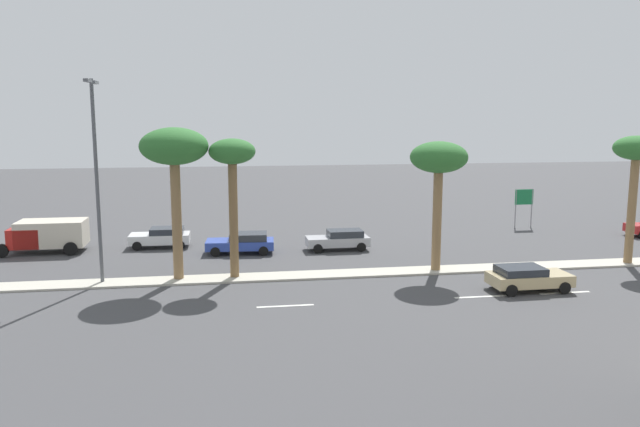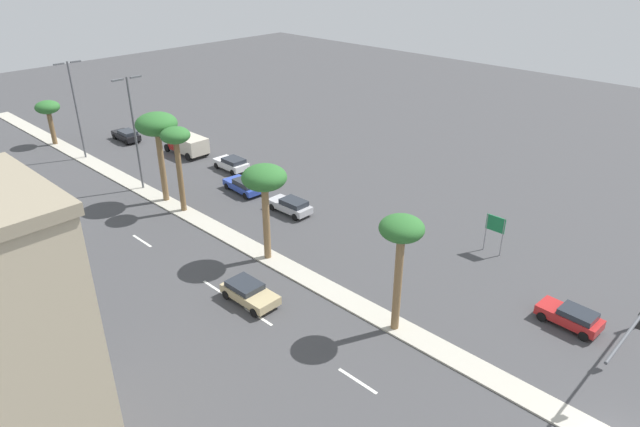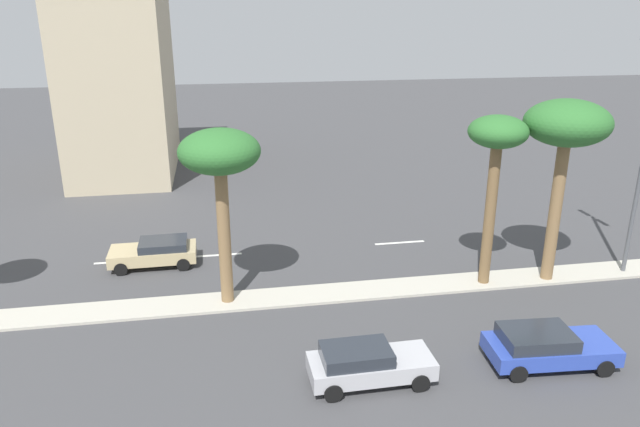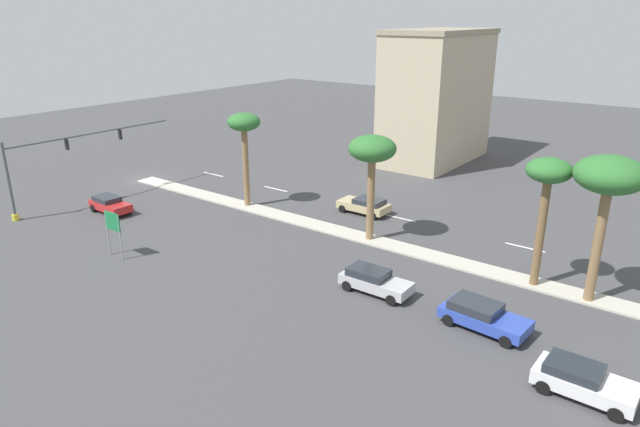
# 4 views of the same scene
# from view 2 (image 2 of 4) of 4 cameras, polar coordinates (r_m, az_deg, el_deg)

# --- Properties ---
(ground_plane) EXTENTS (160.00, 160.00, 0.00)m
(ground_plane) POSITION_cam_2_polar(r_m,az_deg,el_deg) (48.29, -10.26, -1.80)
(ground_plane) COLOR #424244
(median_curb) EXTENTS (1.80, 83.92, 0.12)m
(median_curb) POSITION_cam_2_polar(r_m,az_deg,el_deg) (55.45, -16.03, 1.45)
(median_curb) COLOR #B7B2A3
(median_curb) RESTS_ON ground
(lane_stripe_right) EXTENTS (0.20, 2.80, 0.01)m
(lane_stripe_right) POSITION_cam_2_polar(r_m,az_deg,el_deg) (32.86, 3.86, -16.70)
(lane_stripe_right) COLOR silver
(lane_stripe_right) RESTS_ON ground
(lane_stripe_inboard) EXTENTS (0.20, 2.80, 0.01)m
(lane_stripe_inboard) POSITION_cam_2_polar(r_m,az_deg,el_deg) (37.63, -6.36, -10.40)
(lane_stripe_inboard) COLOR silver
(lane_stripe_inboard) RESTS_ON ground
(lane_stripe_trailing) EXTENTS (0.20, 2.80, 0.01)m
(lane_stripe_trailing) POSITION_cam_2_polar(r_m,az_deg,el_deg) (40.73, -10.62, -7.57)
(lane_stripe_trailing) COLOR silver
(lane_stripe_trailing) RESTS_ON ground
(lane_stripe_near) EXTENTS (0.20, 2.80, 0.01)m
(lane_stripe_near) POSITION_cam_2_polar(r_m,az_deg,el_deg) (48.31, -17.73, -2.69)
(lane_stripe_near) COLOR silver
(lane_stripe_near) RESTS_ON ground
(directional_road_sign) EXTENTS (0.10, 1.58, 3.19)m
(directional_road_sign) POSITION_cam_2_polar(r_m,az_deg,el_deg) (45.38, 17.47, -1.33)
(directional_road_sign) COLOR gray
(directional_road_sign) RESTS_ON ground
(palm_tree_near) EXTENTS (2.71, 2.71, 7.88)m
(palm_tree_near) POSITION_cam_2_polar(r_m,az_deg,el_deg) (33.01, 8.30, -2.30)
(palm_tree_near) COLOR olive
(palm_tree_near) RESTS_ON median_curb
(palm_tree_far) EXTENTS (3.35, 3.35, 7.61)m
(palm_tree_far) POSITION_cam_2_polar(r_m,az_deg,el_deg) (40.89, -5.71, 3.32)
(palm_tree_far) COLOR olive
(palm_tree_far) RESTS_ON median_curb
(palm_tree_left) EXTENTS (2.59, 2.59, 7.83)m
(palm_tree_left) POSITION_cam_2_polar(r_m,az_deg,el_deg) (50.07, -14.52, 7.15)
(palm_tree_left) COLOR brown
(palm_tree_left) RESTS_ON median_curb
(palm_tree_rear) EXTENTS (3.74, 3.74, 8.45)m
(palm_tree_rear) POSITION_cam_2_polar(r_m,az_deg,el_deg) (52.54, -16.35, 8.49)
(palm_tree_rear) COLOR olive
(palm_tree_rear) RESTS_ON median_curb
(palm_tree_leading) EXTENTS (2.78, 2.78, 5.27)m
(palm_tree_leading) POSITION_cam_2_polar(r_m,az_deg,el_deg) (74.08, -26.07, 9.57)
(palm_tree_leading) COLOR brown
(palm_tree_leading) RESTS_ON median_curb
(street_lamp_near) EXTENTS (2.90, 0.24, 11.00)m
(street_lamp_near) POSITION_cam_2_polar(r_m,az_deg,el_deg) (56.23, -18.50, 8.48)
(street_lamp_near) COLOR #515459
(street_lamp_near) RESTS_ON median_curb
(street_lamp_left) EXTENTS (2.90, 0.24, 10.70)m
(street_lamp_left) POSITION_cam_2_polar(r_m,az_deg,el_deg) (67.27, -23.74, 10.27)
(street_lamp_left) COLOR #515459
(street_lamp_left) RESTS_ON median_curb
(sedan_tan_rear) EXTENTS (2.09, 4.24, 1.32)m
(sedan_tan_rear) POSITION_cam_2_polar(r_m,az_deg,el_deg) (38.72, -7.28, -7.98)
(sedan_tan_rear) COLOR tan
(sedan_tan_rear) RESTS_ON ground
(sedan_red_left) EXTENTS (2.00, 3.99, 1.34)m
(sedan_red_left) POSITION_cam_2_polar(r_m,az_deg,el_deg) (39.58, 24.27, -9.57)
(sedan_red_left) COLOR red
(sedan_red_left) RESTS_ON ground
(sedan_black_mid) EXTENTS (1.97, 4.37, 1.38)m
(sedan_black_mid) POSITION_cam_2_polar(r_m,az_deg,el_deg) (73.13, -19.18, 7.59)
(sedan_black_mid) COLOR black
(sedan_black_mid) RESTS_ON ground
(sedan_silver_near) EXTENTS (1.90, 4.31, 1.39)m
(sedan_silver_near) POSITION_cam_2_polar(r_m,az_deg,el_deg) (50.46, -3.00, 0.84)
(sedan_silver_near) COLOR #B2B2B7
(sedan_silver_near) RESTS_ON ground
(sedan_white_trailing) EXTENTS (2.07, 4.15, 1.40)m
(sedan_white_trailing) POSITION_cam_2_polar(r_m,az_deg,el_deg) (60.79, -9.02, 5.09)
(sedan_white_trailing) COLOR silver
(sedan_white_trailing) RESTS_ON ground
(sedan_blue_leading) EXTENTS (2.38, 4.65, 1.37)m
(sedan_blue_leading) POSITION_cam_2_polar(r_m,az_deg,el_deg) (55.14, -7.72, 2.91)
(sedan_blue_leading) COLOR #2D47AD
(sedan_blue_leading) RESTS_ON ground
(box_truck) EXTENTS (2.75, 5.54, 2.18)m
(box_truck) POSITION_cam_2_polar(r_m,az_deg,el_deg) (66.30, -13.40, 6.94)
(box_truck) COLOR #B21E19
(box_truck) RESTS_ON ground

